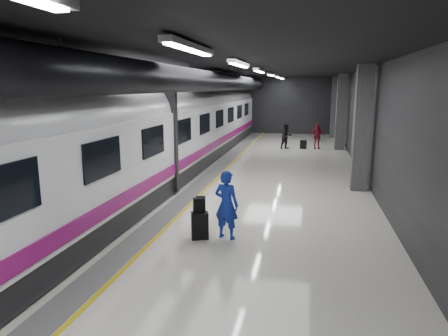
# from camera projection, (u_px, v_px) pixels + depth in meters

# --- Properties ---
(ground) EXTENTS (40.00, 40.00, 0.00)m
(ground) POSITION_uv_depth(u_px,v_px,m) (226.00, 197.00, 13.75)
(ground) COLOR silver
(ground) RESTS_ON ground
(platform_hall) EXTENTS (10.02, 40.02, 4.51)m
(platform_hall) POSITION_uv_depth(u_px,v_px,m) (224.00, 92.00, 14.02)
(platform_hall) COLOR black
(platform_hall) RESTS_ON ground
(train) EXTENTS (3.05, 38.00, 4.05)m
(train) POSITION_uv_depth(u_px,v_px,m) (136.00, 135.00, 14.00)
(train) COLOR black
(train) RESTS_ON ground
(traveler_main) EXTENTS (0.72, 0.56, 1.73)m
(traveler_main) POSITION_uv_depth(u_px,v_px,m) (226.00, 205.00, 9.83)
(traveler_main) COLOR blue
(traveler_main) RESTS_ON ground
(suitcase_main) EXTENTS (0.48, 0.39, 0.68)m
(suitcase_main) POSITION_uv_depth(u_px,v_px,m) (200.00, 226.00, 9.89)
(suitcase_main) COLOR black
(suitcase_main) RESTS_ON ground
(shoulder_bag) EXTENTS (0.31, 0.26, 0.36)m
(shoulder_bag) POSITION_uv_depth(u_px,v_px,m) (199.00, 205.00, 9.81)
(shoulder_bag) COLOR black
(shoulder_bag) RESTS_ON suitcase_main
(traveler_far_a) EXTENTS (0.96, 0.93, 1.56)m
(traveler_far_a) POSITION_uv_depth(u_px,v_px,m) (286.00, 136.00, 24.37)
(traveler_far_a) COLOR black
(traveler_far_a) RESTS_ON ground
(traveler_far_b) EXTENTS (0.98, 0.59, 1.56)m
(traveler_far_b) POSITION_uv_depth(u_px,v_px,m) (317.00, 136.00, 24.41)
(traveler_far_b) COLOR maroon
(traveler_far_b) RESTS_ON ground
(suitcase_far) EXTENTS (0.40, 0.30, 0.53)m
(suitcase_far) POSITION_uv_depth(u_px,v_px,m) (303.00, 144.00, 24.49)
(suitcase_far) COLOR black
(suitcase_far) RESTS_ON ground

